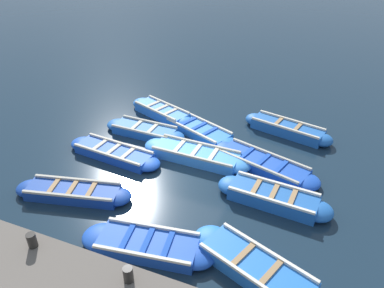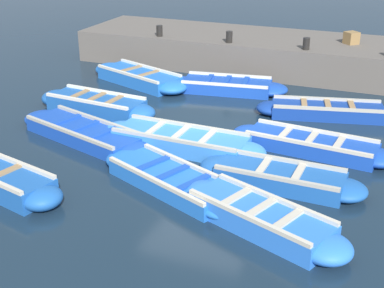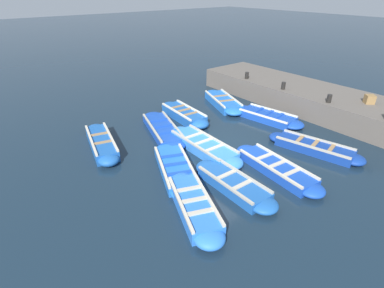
{
  "view_description": "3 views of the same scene",
  "coord_description": "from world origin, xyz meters",
  "px_view_note": "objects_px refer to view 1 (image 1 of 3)",
  "views": [
    {
      "loc": [
        -9.18,
        -4.13,
        7.2
      ],
      "look_at": [
        0.87,
        -0.08,
        0.41
      ],
      "focal_mm": 35.0,
      "sensor_mm": 36.0,
      "label": 1
    },
    {
      "loc": [
        10.35,
        3.91,
        4.79
      ],
      "look_at": [
        0.7,
        -0.02,
        0.2
      ],
      "focal_mm": 50.0,
      "sensor_mm": 36.0,
      "label": 2
    },
    {
      "loc": [
        7.06,
        7.11,
        5.51
      ],
      "look_at": [
        0.91,
        -0.63,
        0.23
      ],
      "focal_mm": 28.0,
      "sensor_mm": 36.0,
      "label": 3
    }
  ],
  "objects_px": {
    "boat_drifting": "(256,269)",
    "boat_far_corner": "(145,131)",
    "boat_inner_gap": "(114,153)",
    "boat_near_quay": "(73,192)",
    "boat_alongside": "(287,129)",
    "boat_stern_in": "(162,112)",
    "bollard_mid_south": "(32,240)",
    "boat_outer_left": "(196,155)",
    "boat_outer_right": "(148,245)",
    "boat_mid_row": "(273,198)",
    "boat_tucked": "(199,130)",
    "boat_end_of_row": "(263,164)",
    "bollard_mid_north": "(128,274)"
  },
  "relations": [
    {
      "from": "boat_drifting",
      "to": "boat_far_corner",
      "type": "xyz_separation_m",
      "value": [
        4.72,
        5.42,
        -0.03
      ]
    },
    {
      "from": "boat_inner_gap",
      "to": "boat_drifting",
      "type": "bearing_deg",
      "value": -117.68
    },
    {
      "from": "boat_drifting",
      "to": "boat_near_quay",
      "type": "bearing_deg",
      "value": 82.75
    },
    {
      "from": "boat_inner_gap",
      "to": "boat_alongside",
      "type": "xyz_separation_m",
      "value": [
        3.81,
        -5.21,
        0.04
      ]
    },
    {
      "from": "boat_stern_in",
      "to": "bollard_mid_south",
      "type": "bearing_deg",
      "value": -173.47
    },
    {
      "from": "boat_outer_left",
      "to": "boat_outer_right",
      "type": "xyz_separation_m",
      "value": [
        -4.17,
        -0.35,
        -0.02
      ]
    },
    {
      "from": "boat_near_quay",
      "to": "boat_outer_right",
      "type": "distance_m",
      "value": 3.15
    },
    {
      "from": "boat_mid_row",
      "to": "boat_tucked",
      "type": "distance_m",
      "value": 4.51
    },
    {
      "from": "boat_inner_gap",
      "to": "boat_alongside",
      "type": "height_order",
      "value": "boat_alongside"
    },
    {
      "from": "boat_near_quay",
      "to": "boat_outer_left",
      "type": "relative_size",
      "value": 0.94
    },
    {
      "from": "boat_end_of_row",
      "to": "boat_mid_row",
      "type": "bearing_deg",
      "value": -157.58
    },
    {
      "from": "boat_stern_in",
      "to": "bollard_mid_south",
      "type": "xyz_separation_m",
      "value": [
        -8.22,
        -0.94,
        1.0
      ]
    },
    {
      "from": "boat_inner_gap",
      "to": "boat_end_of_row",
      "type": "height_order",
      "value": "boat_inner_gap"
    },
    {
      "from": "boat_inner_gap",
      "to": "boat_outer_right",
      "type": "bearing_deg",
      "value": -137.26
    },
    {
      "from": "boat_near_quay",
      "to": "bollard_mid_south",
      "type": "distance_m",
      "value": 3.04
    },
    {
      "from": "boat_inner_gap",
      "to": "boat_tucked",
      "type": "height_order",
      "value": "boat_inner_gap"
    },
    {
      "from": "boat_outer_right",
      "to": "bollard_mid_north",
      "type": "distance_m",
      "value": 1.99
    },
    {
      "from": "boat_stern_in",
      "to": "boat_outer_right",
      "type": "distance_m",
      "value": 7.16
    },
    {
      "from": "boat_outer_left",
      "to": "boat_inner_gap",
      "type": "bearing_deg",
      "value": 109.0
    },
    {
      "from": "boat_outer_left",
      "to": "boat_end_of_row",
      "type": "relative_size",
      "value": 0.97
    },
    {
      "from": "boat_near_quay",
      "to": "boat_tucked",
      "type": "height_order",
      "value": "boat_near_quay"
    },
    {
      "from": "boat_tucked",
      "to": "boat_alongside",
      "type": "bearing_deg",
      "value": -68.65
    },
    {
      "from": "boat_mid_row",
      "to": "boat_alongside",
      "type": "height_order",
      "value": "boat_mid_row"
    },
    {
      "from": "boat_inner_gap",
      "to": "boat_end_of_row",
      "type": "xyz_separation_m",
      "value": [
        1.27,
        -4.86,
        -0.0
      ]
    },
    {
      "from": "boat_end_of_row",
      "to": "boat_near_quay",
      "type": "bearing_deg",
      "value": 126.02
    },
    {
      "from": "boat_near_quay",
      "to": "boat_alongside",
      "type": "distance_m",
      "value": 7.99
    },
    {
      "from": "boat_drifting",
      "to": "boat_far_corner",
      "type": "bearing_deg",
      "value": 48.92
    },
    {
      "from": "boat_outer_left",
      "to": "boat_alongside",
      "type": "distance_m",
      "value": 3.86
    },
    {
      "from": "boat_near_quay",
      "to": "boat_inner_gap",
      "type": "bearing_deg",
      "value": 0.4
    },
    {
      "from": "boat_far_corner",
      "to": "boat_end_of_row",
      "type": "height_order",
      "value": "boat_far_corner"
    },
    {
      "from": "boat_mid_row",
      "to": "boat_outer_right",
      "type": "bearing_deg",
      "value": 139.06
    },
    {
      "from": "boat_near_quay",
      "to": "bollard_mid_south",
      "type": "height_order",
      "value": "bollard_mid_south"
    },
    {
      "from": "boat_alongside",
      "to": "boat_end_of_row",
      "type": "distance_m",
      "value": 2.56
    },
    {
      "from": "boat_outer_left",
      "to": "bollard_mid_north",
      "type": "height_order",
      "value": "bollard_mid_north"
    },
    {
      "from": "boat_drifting",
      "to": "boat_outer_left",
      "type": "distance_m",
      "value": 4.92
    },
    {
      "from": "boat_outer_right",
      "to": "boat_end_of_row",
      "type": "xyz_separation_m",
      "value": [
        4.52,
        -1.86,
        -0.0
      ]
    },
    {
      "from": "boat_far_corner",
      "to": "bollard_mid_south",
      "type": "bearing_deg",
      "value": -172.35
    },
    {
      "from": "boat_stern_in",
      "to": "bollard_mid_north",
      "type": "bearing_deg",
      "value": -158.07
    },
    {
      "from": "boat_near_quay",
      "to": "boat_end_of_row",
      "type": "height_order",
      "value": "boat_near_quay"
    },
    {
      "from": "boat_drifting",
      "to": "boat_outer_right",
      "type": "distance_m",
      "value": 2.68
    },
    {
      "from": "boat_far_corner",
      "to": "bollard_mid_south",
      "type": "xyz_separation_m",
      "value": [
        -6.64,
        -0.89,
        1.03
      ]
    },
    {
      "from": "boat_drifting",
      "to": "boat_alongside",
      "type": "bearing_deg",
      "value": 3.83
    },
    {
      "from": "boat_alongside",
      "to": "boat_tucked",
      "type": "relative_size",
      "value": 0.98
    },
    {
      "from": "boat_alongside",
      "to": "bollard_mid_south",
      "type": "xyz_separation_m",
      "value": [
        -8.69,
        4.07,
        0.99
      ]
    },
    {
      "from": "boat_outer_right",
      "to": "bollard_mid_north",
      "type": "height_order",
      "value": "bollard_mid_north"
    },
    {
      "from": "boat_alongside",
      "to": "boat_outer_right",
      "type": "height_order",
      "value": "boat_alongside"
    },
    {
      "from": "boat_alongside",
      "to": "bollard_mid_south",
      "type": "distance_m",
      "value": 9.65
    },
    {
      "from": "boat_tucked",
      "to": "bollard_mid_north",
      "type": "height_order",
      "value": "bollard_mid_north"
    },
    {
      "from": "boat_alongside",
      "to": "boat_inner_gap",
      "type": "bearing_deg",
      "value": 126.14
    },
    {
      "from": "boat_stern_in",
      "to": "boat_tucked",
      "type": "relative_size",
      "value": 0.92
    }
  ]
}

